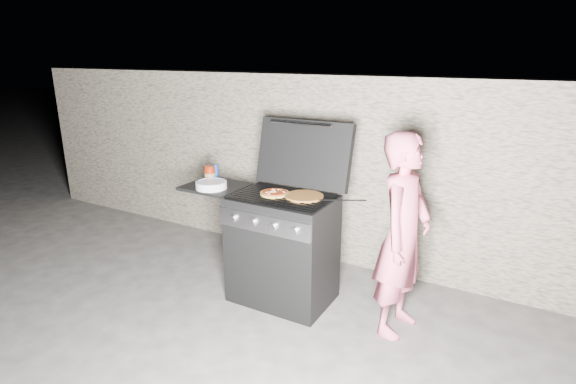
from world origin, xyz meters
The scene contains 10 objects.
ground centered at (0.00, 0.00, 0.00)m, with size 50.00×50.00×0.00m, color #3F3C3A.
stone_wall centered at (0.00, 1.05, 0.90)m, with size 8.00×0.35×1.80m, color gray.
gas_grill centered at (-0.25, 0.00, 0.46)m, with size 1.34×0.79×0.91m, color black, non-canonical shape.
pizza_topped centered at (-0.08, 0.00, 0.92)m, with size 0.23×0.23×0.03m, color tan, non-canonical shape.
pizza_plain centered at (0.17, 0.05, 0.92)m, with size 0.30×0.30×0.02m, color #B36F36.
sauce_jar centered at (-0.77, 0.06, 0.98)m, with size 0.09×0.09×0.15m, color maroon.
blue_carton centered at (-0.81, 0.17, 0.97)m, with size 0.06×0.03×0.13m, color #1840A5.
plate_stack centered at (-0.64, -0.09, 0.93)m, with size 0.26×0.26×0.06m, color silver.
person centered at (0.96, 0.05, 0.75)m, with size 0.54×0.36×1.49m, color #DA5C75.
tongs centered at (0.50, 0.00, 0.95)m, with size 0.01×0.01×0.40m, color black.
Camera 1 is at (1.69, -2.92, 1.99)m, focal length 28.00 mm.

